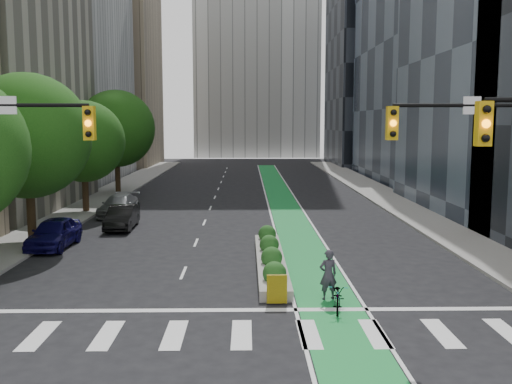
{
  "coord_description": "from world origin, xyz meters",
  "views": [
    {
      "loc": [
        0.15,
        -17.31,
        6.3
      ],
      "look_at": [
        0.6,
        9.34,
        3.0
      ],
      "focal_mm": 40.0,
      "sensor_mm": 36.0,
      "label": 1
    }
  ],
  "objects_px": {
    "median_planter": "(271,258)",
    "parked_car_left_far": "(119,206)",
    "parked_car_left_mid": "(122,217)",
    "parked_car_left_near": "(54,233)",
    "cyclist": "(328,275)",
    "bicycle": "(338,296)"
  },
  "relations": [
    {
      "from": "parked_car_left_mid",
      "to": "parked_car_left_far",
      "type": "height_order",
      "value": "parked_car_left_far"
    },
    {
      "from": "median_planter",
      "to": "cyclist",
      "type": "height_order",
      "value": "cyclist"
    },
    {
      "from": "bicycle",
      "to": "parked_car_left_far",
      "type": "xyz_separation_m",
      "value": [
        -11.64,
        19.46,
        0.23
      ]
    },
    {
      "from": "parked_car_left_far",
      "to": "parked_car_left_mid",
      "type": "bearing_deg",
      "value": -71.93
    },
    {
      "from": "bicycle",
      "to": "parked_car_left_mid",
      "type": "xyz_separation_m",
      "value": [
        -10.42,
        14.8,
        0.22
      ]
    },
    {
      "from": "median_planter",
      "to": "parked_car_left_far",
      "type": "relative_size",
      "value": 2.11
    },
    {
      "from": "median_planter",
      "to": "cyclist",
      "type": "xyz_separation_m",
      "value": [
        1.85,
        -4.71,
        0.54
      ]
    },
    {
      "from": "bicycle",
      "to": "cyclist",
      "type": "bearing_deg",
      "value": 107.88
    },
    {
      "from": "median_planter",
      "to": "parked_car_left_mid",
      "type": "distance_m",
      "value": 12.26
    },
    {
      "from": "median_planter",
      "to": "bicycle",
      "type": "relative_size",
      "value": 5.69
    },
    {
      "from": "median_planter",
      "to": "parked_car_left_near",
      "type": "distance_m",
      "value": 11.39
    },
    {
      "from": "parked_car_left_mid",
      "to": "parked_car_left_far",
      "type": "distance_m",
      "value": 4.82
    },
    {
      "from": "median_planter",
      "to": "parked_car_left_far",
      "type": "xyz_separation_m",
      "value": [
        -9.62,
        13.59,
        0.33
      ]
    },
    {
      "from": "bicycle",
      "to": "parked_car_left_near",
      "type": "height_order",
      "value": "parked_car_left_near"
    },
    {
      "from": "parked_car_left_far",
      "to": "parked_car_left_near",
      "type": "bearing_deg",
      "value": -92.91
    },
    {
      "from": "parked_car_left_near",
      "to": "parked_car_left_mid",
      "type": "xyz_separation_m",
      "value": [
        2.3,
        5.04,
        -0.06
      ]
    },
    {
      "from": "parked_car_left_near",
      "to": "parked_car_left_far",
      "type": "height_order",
      "value": "parked_car_left_near"
    },
    {
      "from": "median_planter",
      "to": "parked_car_left_far",
      "type": "height_order",
      "value": "parked_car_left_far"
    },
    {
      "from": "bicycle",
      "to": "cyclist",
      "type": "xyz_separation_m",
      "value": [
        -0.17,
        1.16,
        0.43
      ]
    },
    {
      "from": "bicycle",
      "to": "parked_car_left_mid",
      "type": "distance_m",
      "value": 18.1
    },
    {
      "from": "cyclist",
      "to": "parked_car_left_far",
      "type": "bearing_deg",
      "value": -72.13
    },
    {
      "from": "median_planter",
      "to": "cyclist",
      "type": "distance_m",
      "value": 5.09
    }
  ]
}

